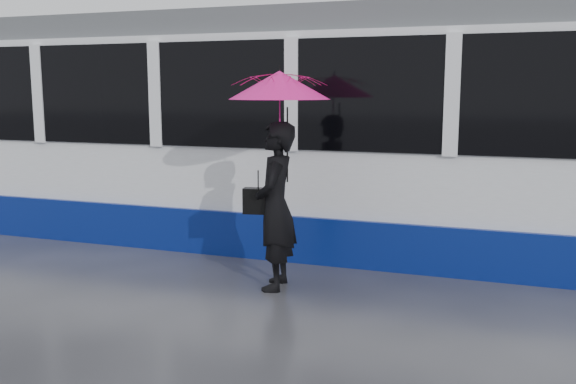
% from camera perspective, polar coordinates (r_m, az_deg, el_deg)
% --- Properties ---
extents(ground, '(90.00, 90.00, 0.00)m').
position_cam_1_polar(ground, '(7.57, -5.25, -8.37)').
color(ground, '#27272B').
rests_on(ground, ground).
extents(rails, '(34.00, 1.51, 0.02)m').
position_cam_1_polar(rails, '(9.80, 0.96, -4.21)').
color(rails, '#3F3D38').
rests_on(rails, ground).
extents(tram, '(26.00, 2.56, 3.35)m').
position_cam_1_polar(tram, '(9.05, 18.18, 4.66)').
color(tram, white).
rests_on(tram, ground).
extents(woman, '(0.58, 0.77, 1.91)m').
position_cam_1_polar(woman, '(7.28, -1.11, -1.28)').
color(woman, black).
rests_on(woman, ground).
extents(umbrella, '(1.31, 1.31, 1.29)m').
position_cam_1_polar(umbrella, '(7.14, -0.76, 7.73)').
color(umbrella, '#E51348').
rests_on(umbrella, ground).
extents(handbag, '(0.36, 0.21, 0.48)m').
position_cam_1_polar(handbag, '(7.37, -2.66, -0.79)').
color(handbag, black).
rests_on(handbag, ground).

